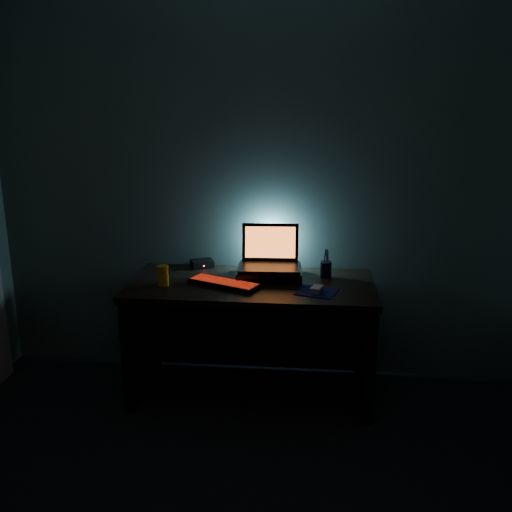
{
  "coord_description": "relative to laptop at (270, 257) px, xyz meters",
  "views": [
    {
      "loc": [
        0.35,
        -1.67,
        1.84
      ],
      "look_at": [
        0.03,
        1.57,
        0.93
      ],
      "focal_mm": 40.0,
      "sensor_mm": 36.0,
      "label": 1
    }
  ],
  "objects": [
    {
      "name": "room",
      "position": [
        -0.1,
        -1.78,
        0.38
      ],
      "size": [
        3.5,
        4.0,
        2.5
      ],
      "color": "black",
      "rests_on": "ground"
    },
    {
      "name": "desk",
      "position": [
        -0.1,
        -0.11,
        -0.38
      ],
      "size": [
        1.5,
        0.7,
        0.75
      ],
      "color": "black",
      "rests_on": "ground"
    },
    {
      "name": "riser",
      "position": [
        0.0,
        -0.05,
        -0.09
      ],
      "size": [
        0.41,
        0.32,
        0.06
      ],
      "primitive_type": "cube",
      "rotation": [
        0.0,
        0.0,
        0.05
      ],
      "color": "black",
      "rests_on": "desk"
    },
    {
      "name": "laptop",
      "position": [
        0.0,
        0.0,
        0.0
      ],
      "size": [
        0.39,
        0.3,
        0.26
      ],
      "rotation": [
        0.0,
        0.0,
        0.05
      ],
      "color": "black",
      "rests_on": "riser"
    },
    {
      "name": "keyboard",
      "position": [
        -0.26,
        -0.23,
        -0.11
      ],
      "size": [
        0.46,
        0.31,
        0.03
      ],
      "rotation": [
        0.0,
        0.0,
        -0.43
      ],
      "color": "black",
      "rests_on": "desk"
    },
    {
      "name": "mousepad",
      "position": [
        0.3,
        -0.3,
        -0.12
      ],
      "size": [
        0.27,
        0.25,
        0.0
      ],
      "primitive_type": "cube",
      "rotation": [
        0.0,
        0.0,
        -0.29
      ],
      "color": "#0B134D",
      "rests_on": "desk"
    },
    {
      "name": "mouse",
      "position": [
        0.3,
        -0.3,
        -0.1
      ],
      "size": [
        0.08,
        0.11,
        0.03
      ],
      "primitive_type": "cube",
      "rotation": [
        0.0,
        0.0,
        -0.29
      ],
      "color": "#94959A",
      "rests_on": "mousepad"
    },
    {
      "name": "pen_cup",
      "position": [
        0.35,
        -0.01,
        -0.07
      ],
      "size": [
        0.07,
        0.07,
        0.1
      ],
      "primitive_type": "cylinder",
      "rotation": [
        0.0,
        0.0,
        -0.04
      ],
      "color": "black",
      "rests_on": "desk"
    },
    {
      "name": "juice_glass",
      "position": [
        -0.63,
        -0.26,
        -0.06
      ],
      "size": [
        0.08,
        0.08,
        0.12
      ],
      "primitive_type": "cylinder",
      "rotation": [
        0.0,
        0.0,
        0.11
      ],
      "color": "#D19A0B",
      "rests_on": "desk"
    },
    {
      "name": "router",
      "position": [
        -0.46,
        0.14,
        -0.1
      ],
      "size": [
        0.18,
        0.16,
        0.05
      ],
      "rotation": [
        0.0,
        0.0,
        0.43
      ],
      "color": "black",
      "rests_on": "desk"
    }
  ]
}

